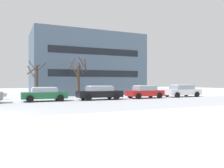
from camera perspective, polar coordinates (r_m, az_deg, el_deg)
The scene contains 7 objects.
parked_car_green at distance 22.48m, azimuth -16.49°, elevation -2.38°, with size 4.13×2.18×1.32m.
parked_car_black at distance 23.46m, azimuth -3.11°, elevation -2.14°, with size 4.58×2.12×1.43m.
parked_car_red at distance 25.92m, azimuth 8.15°, elevation -1.90°, with size 4.14×2.10×1.44m.
parked_car_white at distance 29.29m, azimuth 16.99°, elevation -1.59°, with size 4.63×2.17×1.49m.
tree_far_right at distance 26.76m, azimuth -8.26°, elevation 1.38°, with size 2.25×2.24×4.67m.
tree_far_left at distance 26.36m, azimuth -18.32°, elevation 1.09°, with size 2.02×1.98×4.14m.
building_far_right at distance 34.72m, azimuth -6.31°, elevation 4.88°, with size 15.85×8.56×8.96m.
Camera 1 is at (0.80, -13.72, 1.80)m, focal length 36.75 mm.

